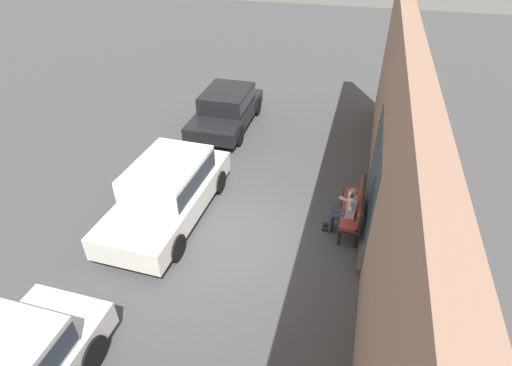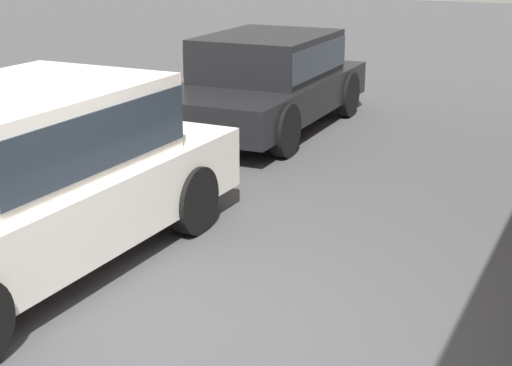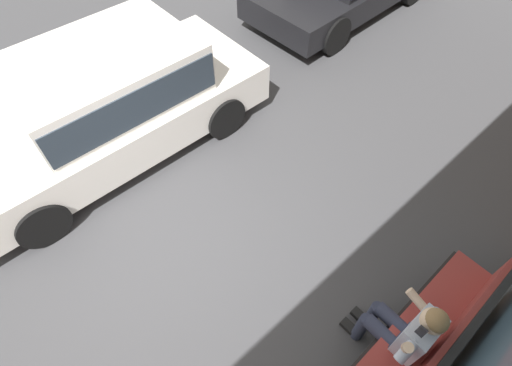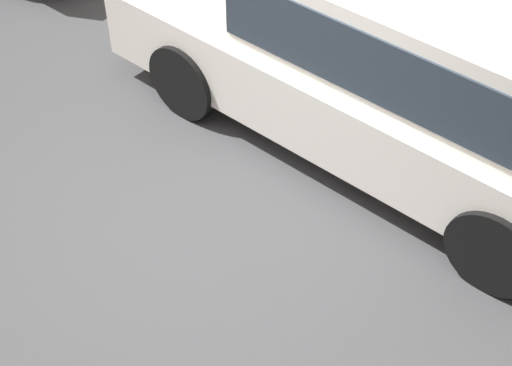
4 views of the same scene
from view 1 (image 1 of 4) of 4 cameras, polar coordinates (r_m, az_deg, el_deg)
name	(u,v)px [view 1 (image 1 of 4)]	position (r m, az deg, el deg)	size (l,w,h in m)	color
ground_plane	(231,239)	(10.13, -3.60, -8.06)	(60.00, 60.00, 0.00)	#424244
building_facade	(390,179)	(8.32, 18.55, 0.48)	(18.00, 0.51, 4.89)	#93705B
bench	(356,207)	(10.48, 14.05, -3.28)	(1.85, 0.55, 1.03)	black
person_on_phone	(346,209)	(10.13, 12.76, -3.65)	(0.73, 0.74, 1.36)	#2D3347
parked_car_near	(227,107)	(15.17, -4.22, 10.84)	(4.20, 1.99, 1.36)	black
parked_car_mid	(168,188)	(10.65, -12.44, -0.70)	(4.57, 2.01, 1.55)	white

